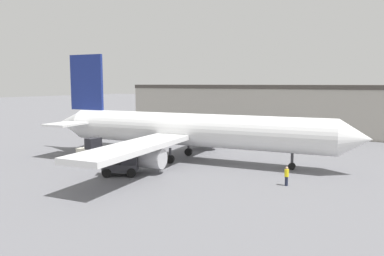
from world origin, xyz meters
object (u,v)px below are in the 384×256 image
at_px(airplane, 184,130).
at_px(baggage_tug, 91,150).
at_px(belt_loader_truck, 123,164).
at_px(ground_crew_worker, 287,176).

xyz_separation_m(airplane, baggage_tug, (-9.01, -5.42, -2.31)).
height_order(airplane, belt_loader_truck, airplane).
xyz_separation_m(ground_crew_worker, belt_loader_truck, (-14.06, -4.61, 0.17)).
xyz_separation_m(airplane, belt_loader_truck, (-0.82, -9.01, -2.38)).
distance_m(airplane, ground_crew_worker, 14.18).
bearing_deg(belt_loader_truck, baggage_tug, 122.38).
distance_m(airplane, belt_loader_truck, 9.35).
height_order(ground_crew_worker, baggage_tug, baggage_tug).
height_order(baggage_tug, belt_loader_truck, baggage_tug).
xyz_separation_m(baggage_tug, belt_loader_truck, (8.19, -3.59, -0.07)).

